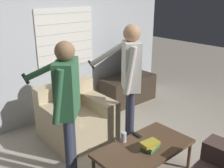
{
  "coord_description": "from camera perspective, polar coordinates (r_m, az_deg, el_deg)",
  "views": [
    {
      "loc": [
        -1.88,
        -1.78,
        2.08
      ],
      "look_at": [
        0.1,
        0.5,
        1.0
      ],
      "focal_mm": 42.0,
      "sensor_mm": 36.0,
      "label": 1
    }
  ],
  "objects": [
    {
      "name": "coffee_table",
      "position": [
        3.11,
        7.04,
        -13.94
      ],
      "size": [
        1.14,
        0.61,
        0.4
      ],
      "color": "brown",
      "rests_on": "ground_plane"
    },
    {
      "name": "person_right_standing",
      "position": [
        3.43,
        3.95,
        2.53
      ],
      "size": [
        0.54,
        0.74,
        1.69
      ],
      "rotation": [
        0.0,
        0.0,
        0.95
      ],
      "color": "#33384C",
      "rests_on": "ground_plane"
    },
    {
      "name": "wall_back",
      "position": [
        4.33,
        -14.49,
        8.34
      ],
      "size": [
        5.2,
        0.08,
        2.55
      ],
      "color": "#ADB2B7",
      "rests_on": "ground_plane"
    },
    {
      "name": "spare_remote",
      "position": [
        3.27,
        5.5,
        -11.02
      ],
      "size": [
        0.05,
        0.13,
        0.02
      ],
      "rotation": [
        0.0,
        0.0,
        -0.09
      ],
      "color": "black",
      "rests_on": "coffee_table"
    },
    {
      "name": "person_left_standing",
      "position": [
        2.83,
        -9.9,
        -2.69
      ],
      "size": [
        0.48,
        0.78,
        1.61
      ],
      "rotation": [
        0.0,
        0.0,
        0.81
      ],
      "color": "#33384C",
      "rests_on": "ground_plane"
    },
    {
      "name": "armchair_beige",
      "position": [
        3.95,
        -7.97,
        -7.28
      ],
      "size": [
        0.95,
        0.88,
        0.78
      ],
      "rotation": [
        0.0,
        0.0,
        3.12
      ],
      "color": "#C6B289",
      "rests_on": "ground_plane"
    },
    {
      "name": "book_stack",
      "position": [
        3.02,
        8.3,
        -13.11
      ],
      "size": [
        0.24,
        0.18,
        0.1
      ],
      "color": "#33754C",
      "rests_on": "coffee_table"
    },
    {
      "name": "soda_can",
      "position": [
        3.12,
        2.55,
        -11.47
      ],
      "size": [
        0.07,
        0.07,
        0.13
      ],
      "color": "silver",
      "rests_on": "coffee_table"
    },
    {
      "name": "tv",
      "position": [
        4.99,
        3.56,
        4.53
      ],
      "size": [
        0.61,
        0.58,
        0.54
      ],
      "rotation": [
        0.0,
        0.0,
        3.89
      ],
      "color": "#2D2D33",
      "rests_on": "tv_stand"
    },
    {
      "name": "tv_stand",
      "position": [
        5.15,
        3.47,
        -1.12
      ],
      "size": [
        1.09,
        0.52,
        0.51
      ],
      "color": "#33281E",
      "rests_on": "ground_plane"
    }
  ]
}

